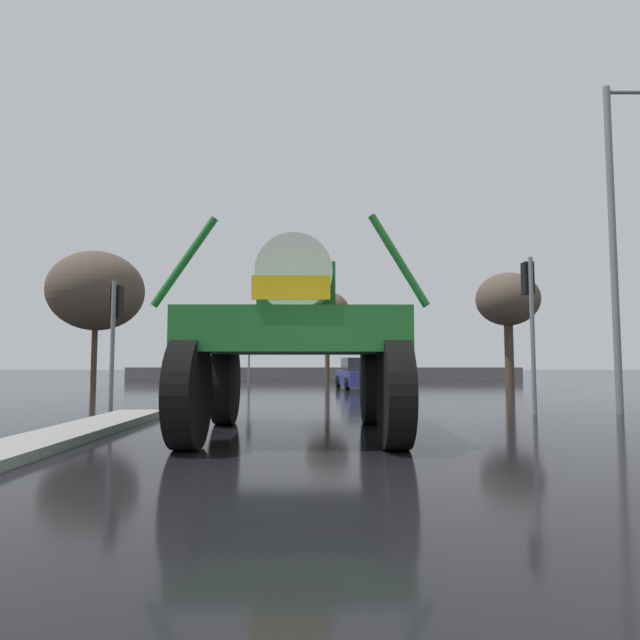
# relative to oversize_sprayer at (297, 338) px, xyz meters

# --- Properties ---
(ground_plane) EXTENTS (120.00, 120.00, 0.00)m
(ground_plane) POSITION_rel_oversize_sprayer_xyz_m (0.72, 13.67, -1.78)
(ground_plane) COLOR black
(median_island) EXTENTS (1.11, 11.16, 0.15)m
(median_island) POSITION_rel_oversize_sprayer_xyz_m (-3.96, -2.13, -1.70)
(median_island) COLOR gray
(median_island) RESTS_ON ground
(oversize_sprayer) EXTENTS (4.28, 5.12, 3.63)m
(oversize_sprayer) POSITION_rel_oversize_sprayer_xyz_m (0.00, 0.00, 0.00)
(oversize_sprayer) COLOR black
(oversize_sprayer) RESTS_ON ground
(sedan_ahead) EXTENTS (2.27, 4.28, 1.52)m
(sedan_ahead) POSITION_rel_oversize_sprayer_xyz_m (2.39, 16.49, -1.06)
(sedan_ahead) COLOR navy
(sedan_ahead) RESTS_ON ground
(traffic_signal_near_left) EXTENTS (0.24, 0.54, 3.42)m
(traffic_signal_near_left) POSITION_rel_oversize_sprayer_xyz_m (-4.87, 3.93, 0.71)
(traffic_signal_near_left) COLOR slate
(traffic_signal_near_left) RESTS_ON ground
(traffic_signal_near_right) EXTENTS (0.24, 0.54, 4.04)m
(traffic_signal_near_right) POSITION_rel_oversize_sprayer_xyz_m (5.90, 3.92, 1.17)
(traffic_signal_near_right) COLOR slate
(traffic_signal_near_right) RESTS_ON ground
(traffic_signal_far_left) EXTENTS (0.24, 0.55, 3.85)m
(traffic_signal_far_left) POSITION_rel_oversize_sprayer_xyz_m (5.21, 20.52, 1.03)
(traffic_signal_far_left) COLOR slate
(traffic_signal_far_left) RESTS_ON ground
(traffic_signal_far_right) EXTENTS (0.24, 0.55, 3.28)m
(traffic_signal_far_right) POSITION_rel_oversize_sprayer_xyz_m (-3.57, 20.53, 0.61)
(traffic_signal_far_right) COLOR slate
(traffic_signal_far_right) RESTS_ON ground
(streetlight_near_right) EXTENTS (2.14, 0.24, 8.71)m
(streetlight_near_right) POSITION_rel_oversize_sprayer_xyz_m (8.31, 3.95, 3.06)
(streetlight_near_right) COLOR slate
(streetlight_near_right) RESTS_ON ground
(bare_tree_left) EXTENTS (4.31, 4.31, 6.43)m
(bare_tree_left) POSITION_rel_oversize_sprayer_xyz_m (-9.92, 14.65, 2.81)
(bare_tree_left) COLOR #473828
(bare_tree_left) RESTS_ON ground
(bare_tree_right) EXTENTS (3.10, 3.10, 5.75)m
(bare_tree_right) POSITION_rel_oversize_sprayer_xyz_m (9.80, 16.57, 2.59)
(bare_tree_right) COLOR #473828
(bare_tree_right) RESTS_ON ground
(bare_tree_far_center) EXTENTS (2.78, 2.78, 5.78)m
(bare_tree_far_center) POSITION_rel_oversize_sprayer_xyz_m (0.91, 24.15, 2.78)
(bare_tree_far_center) COLOR #473828
(bare_tree_far_center) RESTS_ON ground
(roadside_barrier) EXTENTS (28.72, 0.24, 0.90)m
(roadside_barrier) POSITION_rel_oversize_sprayer_xyz_m (0.72, 28.95, -1.33)
(roadside_barrier) COLOR #59595B
(roadside_barrier) RESTS_ON ground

